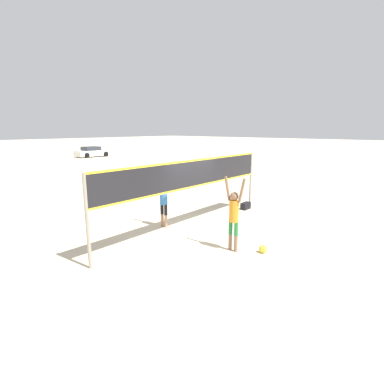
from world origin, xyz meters
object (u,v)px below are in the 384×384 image
player_spiker (234,213)px  parked_car_mid (92,152)px  volleyball (263,249)px  gear_bag (246,206)px  player_blocker (164,198)px  volleyball_net (192,178)px

player_spiker → parked_car_mid: size_ratio=0.51×
volleyball → gear_bag: (3.92, 2.95, 0.04)m
player_blocker → volleyball: 4.08m
gear_bag → parked_car_mid: size_ratio=0.12×
volleyball → gear_bag: gear_bag is taller
player_spiker → parked_car_mid: 33.48m
volleyball_net → parked_car_mid: 31.25m
player_blocker → volleyball_net: bearing=24.0°
volleyball → gear_bag: bearing=36.9°
player_blocker → gear_bag: (4.17, -1.00, -0.97)m
player_blocker → gear_bag: player_blocker is taller
gear_bag → parked_car_mid: bearing=71.8°
player_blocker → parked_car_mid: player_blocker is taller
player_spiker → volleyball: player_spiker is taller
volleyball → parked_car_mid: size_ratio=0.05×
player_blocker → volleyball: (0.25, -3.94, -1.00)m
player_blocker → gear_bag: 4.40m
player_spiker → volleyball: (0.44, -0.77, -1.07)m
volleyball_net → parked_car_mid: volleyball_net is taller
volleyball_net → gear_bag: bearing=-0.0°
player_blocker → volleyball: player_blocker is taller
player_spiker → gear_bag: bearing=-63.5°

